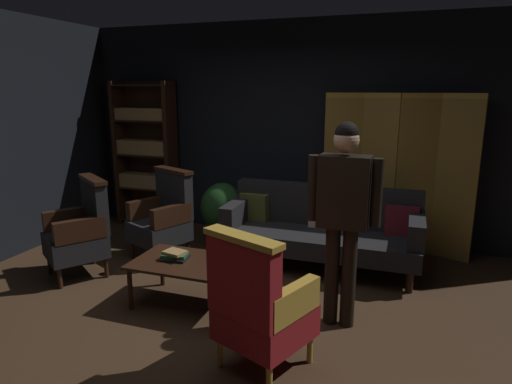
% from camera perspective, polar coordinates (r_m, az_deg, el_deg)
% --- Properties ---
extents(ground_plane, '(10.00, 10.00, 0.00)m').
position_cam_1_polar(ground_plane, '(3.99, -3.94, -15.97)').
color(ground_plane, '#3D2819').
extents(back_wall, '(7.20, 0.10, 2.80)m').
position_cam_1_polar(back_wall, '(5.84, 5.39, 7.82)').
color(back_wall, black).
rests_on(back_wall, ground_plane).
extents(side_wall_left, '(0.10, 3.60, 2.80)m').
position_cam_1_polar(side_wall_left, '(5.83, -30.00, 6.11)').
color(side_wall_left, black).
rests_on(side_wall_left, ground_plane).
extents(folding_screen, '(1.74, 0.26, 1.90)m').
position_cam_1_polar(folding_screen, '(5.46, 17.75, 2.47)').
color(folding_screen, olive).
rests_on(folding_screen, ground_plane).
extents(bookshelf, '(0.90, 0.32, 2.05)m').
position_cam_1_polar(bookshelf, '(6.51, -14.02, 4.99)').
color(bookshelf, black).
rests_on(bookshelf, ground_plane).
extents(velvet_couch, '(2.12, 0.78, 0.88)m').
position_cam_1_polar(velvet_couch, '(4.95, 8.55, -4.44)').
color(velvet_couch, black).
rests_on(velvet_couch, ground_plane).
extents(coffee_table, '(1.00, 0.64, 0.42)m').
position_cam_1_polar(coffee_table, '(4.10, -8.72, -9.46)').
color(coffee_table, black).
rests_on(coffee_table, ground_plane).
extents(armchair_gilt_accent, '(0.75, 0.75, 1.04)m').
position_cam_1_polar(armchair_gilt_accent, '(3.13, 0.41, -14.44)').
color(armchair_gilt_accent, '#B78E33').
rests_on(armchair_gilt_accent, ground_plane).
extents(armchair_wing_left, '(0.76, 0.76, 1.04)m').
position_cam_1_polar(armchair_wing_left, '(5.23, -11.89, -3.21)').
color(armchair_wing_left, black).
rests_on(armchair_wing_left, ground_plane).
extents(armchair_wing_right, '(0.80, 0.80, 1.04)m').
position_cam_1_polar(armchair_wing_right, '(5.00, -21.74, -4.64)').
color(armchair_wing_right, black).
rests_on(armchair_wing_right, ground_plane).
extents(standing_figure, '(0.59, 0.24, 1.70)m').
position_cam_1_polar(standing_figure, '(3.58, 11.25, -1.90)').
color(standing_figure, black).
rests_on(standing_figure, ground_plane).
extents(potted_plant, '(0.53, 0.53, 0.83)m').
position_cam_1_polar(potted_plant, '(5.45, -4.40, -2.43)').
color(potted_plant, brown).
rests_on(potted_plant, ground_plane).
extents(book_black_cloth, '(0.25, 0.22, 0.03)m').
position_cam_1_polar(book_black_cloth, '(4.15, -10.44, -8.39)').
color(book_black_cloth, black).
rests_on(book_black_cloth, coffee_table).
extents(book_green_cloth, '(0.25, 0.19, 0.03)m').
position_cam_1_polar(book_green_cloth, '(4.14, -10.46, -8.03)').
color(book_green_cloth, '#1E4C28').
rests_on(book_green_cloth, book_black_cloth).
extents(book_tan_leather, '(0.22, 0.18, 0.02)m').
position_cam_1_polar(book_tan_leather, '(4.13, -10.47, -7.68)').
color(book_tan_leather, '#9E7A47').
rests_on(book_tan_leather, book_green_cloth).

